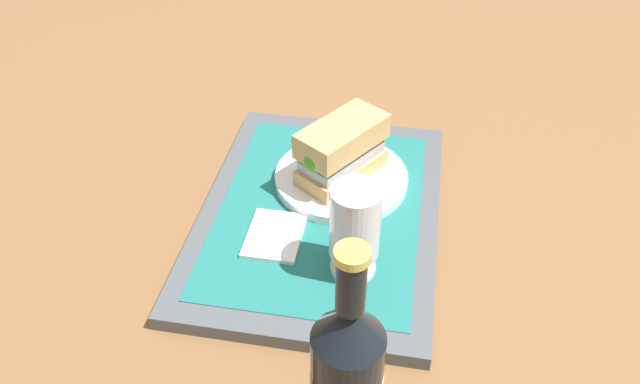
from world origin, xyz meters
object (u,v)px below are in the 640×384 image
at_px(beer_bottle, 346,380).
at_px(beer_glass, 355,226).
at_px(plate, 341,178).
at_px(sandwich, 340,151).

bearing_deg(beer_bottle, beer_glass, -174.53).
bearing_deg(plate, sandwich, -33.36).
height_order(plate, beer_glass, beer_glass).
distance_m(plate, sandwich, 0.05).
distance_m(beer_glass, beer_bottle, 0.21).
distance_m(plate, beer_glass, 0.18).
relative_size(plate, beer_glass, 1.52).
bearing_deg(beer_bottle, sandwich, -170.69).
xyz_separation_m(sandwich, beer_glass, (0.16, 0.04, 0.01)).
height_order(sandwich, beer_bottle, beer_bottle).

